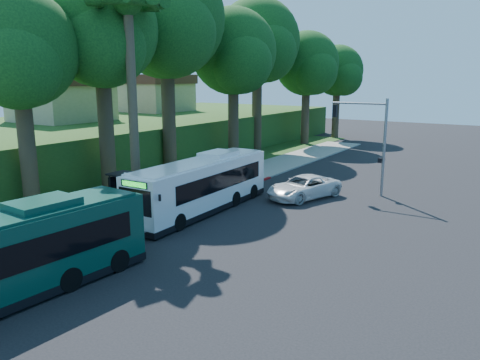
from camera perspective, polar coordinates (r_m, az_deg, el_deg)
The scene contains 19 objects.
ground at distance 28.38m, azimuth 1.69°, elevation -4.88°, with size 140.00×140.00×0.00m, color black.
sidewalk at distance 32.57m, azimuth -9.41°, elevation -2.66°, with size 4.50×70.00×0.12m, color gray.
red_curb at distance 28.25m, azimuth -11.34°, elevation -5.07°, with size 0.25×30.00×0.13m, color maroon.
grass_verge at distance 39.91m, azimuth -10.73°, elevation 0.03°, with size 8.00×70.00×0.06m, color #234719.
bus_shelter at distance 30.13m, azimuth -13.08°, elevation -0.63°, with size 3.20×1.51×2.55m.
stop_sign_pole at distance 27.32m, azimuth -13.57°, elevation -1.39°, with size 0.35×0.06×3.17m.
traffic_signal_pole at distance 35.01m, azimuth 15.66°, elevation 5.37°, with size 4.10×0.30×7.00m.
palm_tree at distance 31.26m, azimuth -13.49°, elevation 19.33°, with size 4.20×4.20×14.40m.
hillside_backdrop at distance 55.88m, azimuth -13.73°, elevation 5.90°, with size 24.00×60.00×8.80m.
tree_0 at distance 35.21m, azimuth -16.56°, elevation 16.43°, with size 8.40×8.00×15.70m.
tree_1 at distance 41.69m, azimuth -8.92°, elevation 18.18°, with size 10.50×10.00×18.26m.
tree_2 at distance 47.01m, azimuth -0.74°, elevation 14.90°, with size 8.82×8.40×15.12m.
tree_3 at distance 54.92m, azimuth 2.22°, elevation 16.10°, with size 10.08×9.60×17.28m.
tree_4 at distance 60.78m, azimuth 8.22°, elevation 13.51°, with size 8.40×8.00×14.14m.
tree_5 at distance 67.77m, azimuth 11.85°, elevation 12.60°, with size 7.35×7.00×12.86m.
tree_6 at distance 31.90m, azimuth -25.36°, elevation 13.54°, with size 7.56×7.20×13.74m.
white_bus at distance 29.95m, azimuth -4.59°, elevation -0.51°, with size 2.92×12.16×3.61m.
teal_bus at distance 19.92m, azimuth -27.25°, elevation -8.51°, with size 3.44×12.45×3.67m.
pickup at distance 33.55m, azimuth 7.77°, elevation -0.86°, with size 2.65×5.75×1.60m, color silver.
Camera 1 is at (13.88, -23.28, 8.43)m, focal length 35.00 mm.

